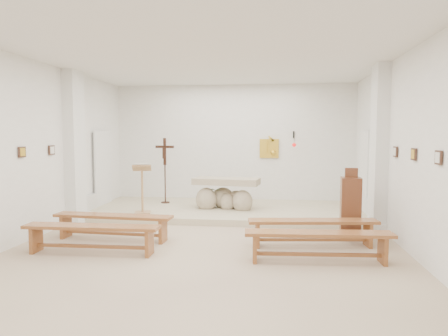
# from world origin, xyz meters

# --- Properties ---
(ground) EXTENTS (7.00, 10.00, 0.00)m
(ground) POSITION_xyz_m (0.00, 0.00, 0.00)
(ground) COLOR #CBB692
(ground) RESTS_ON ground
(wall_left) EXTENTS (0.02, 10.00, 3.50)m
(wall_left) POSITION_xyz_m (-3.49, 0.00, 1.75)
(wall_left) COLOR white
(wall_left) RESTS_ON ground
(wall_right) EXTENTS (0.02, 10.00, 3.50)m
(wall_right) POSITION_xyz_m (3.49, 0.00, 1.75)
(wall_right) COLOR white
(wall_right) RESTS_ON ground
(wall_back) EXTENTS (7.00, 0.02, 3.50)m
(wall_back) POSITION_xyz_m (0.00, 4.99, 1.75)
(wall_back) COLOR white
(wall_back) RESTS_ON ground
(ceiling) EXTENTS (7.00, 10.00, 0.02)m
(ceiling) POSITION_xyz_m (0.00, 0.00, 3.49)
(ceiling) COLOR silver
(ceiling) RESTS_ON wall_back
(sanctuary_platform) EXTENTS (6.98, 3.00, 0.15)m
(sanctuary_platform) POSITION_xyz_m (0.00, 3.50, 0.07)
(sanctuary_platform) COLOR beige
(sanctuary_platform) RESTS_ON ground
(pilaster_left) EXTENTS (0.26, 0.55, 3.50)m
(pilaster_left) POSITION_xyz_m (-3.37, 2.00, 1.75)
(pilaster_left) COLOR white
(pilaster_left) RESTS_ON ground
(pilaster_right) EXTENTS (0.26, 0.55, 3.50)m
(pilaster_right) POSITION_xyz_m (3.37, 2.00, 1.75)
(pilaster_right) COLOR white
(pilaster_right) RESTS_ON ground
(gold_wall_relief) EXTENTS (0.55, 0.04, 0.55)m
(gold_wall_relief) POSITION_xyz_m (1.05, 4.96, 1.65)
(gold_wall_relief) COLOR gold
(gold_wall_relief) RESTS_ON wall_back
(sanctuary_lamp) EXTENTS (0.11, 0.36, 0.44)m
(sanctuary_lamp) POSITION_xyz_m (1.75, 4.71, 1.81)
(sanctuary_lamp) COLOR black
(sanctuary_lamp) RESTS_ON wall_back
(station_frame_left_mid) EXTENTS (0.03, 0.20, 0.20)m
(station_frame_left_mid) POSITION_xyz_m (-3.47, 0.20, 1.72)
(station_frame_left_mid) COLOR #3E261B
(station_frame_left_mid) RESTS_ON wall_left
(station_frame_left_rear) EXTENTS (0.03, 0.20, 0.20)m
(station_frame_left_rear) POSITION_xyz_m (-3.47, 1.20, 1.72)
(station_frame_left_rear) COLOR #3E261B
(station_frame_left_rear) RESTS_ON wall_left
(station_frame_right_front) EXTENTS (0.03, 0.20, 0.20)m
(station_frame_right_front) POSITION_xyz_m (3.47, -0.80, 1.72)
(station_frame_right_front) COLOR #3E261B
(station_frame_right_front) RESTS_ON wall_right
(station_frame_right_mid) EXTENTS (0.03, 0.20, 0.20)m
(station_frame_right_mid) POSITION_xyz_m (3.47, 0.20, 1.72)
(station_frame_right_mid) COLOR #3E261B
(station_frame_right_mid) RESTS_ON wall_right
(station_frame_right_rear) EXTENTS (0.03, 0.20, 0.20)m
(station_frame_right_rear) POSITION_xyz_m (3.47, 1.20, 1.72)
(station_frame_right_rear) COLOR #3E261B
(station_frame_right_rear) RESTS_ON wall_right
(radiator_left) EXTENTS (0.10, 0.85, 0.52)m
(radiator_left) POSITION_xyz_m (-3.43, 2.70, 0.27)
(radiator_left) COLOR silver
(radiator_left) RESTS_ON ground
(radiator_right) EXTENTS (0.10, 0.85, 0.52)m
(radiator_right) POSITION_xyz_m (3.43, 2.70, 0.27)
(radiator_right) COLOR silver
(radiator_right) RESTS_ON ground
(altar) EXTENTS (1.75, 0.88, 0.86)m
(altar) POSITION_xyz_m (-0.04, 3.40, 0.48)
(altar) COLOR #B7AA8B
(altar) RESTS_ON sanctuary_platform
(lectern) EXTENTS (0.51, 0.46, 1.22)m
(lectern) POSITION_xyz_m (-1.94, 2.47, 0.75)
(lectern) COLOR tan
(lectern) RESTS_ON sanctuary_platform
(crucifix_stand) EXTENTS (0.54, 0.24, 1.81)m
(crucifix_stand) POSITION_xyz_m (-1.81, 4.04, 1.19)
(crucifix_stand) COLOR black
(crucifix_stand) RESTS_ON sanctuary_platform
(potted_plant) EXTENTS (0.60, 0.58, 0.52)m
(potted_plant) POSITION_xyz_m (-0.43, 3.48, 0.41)
(potted_plant) COLOR #2B4F1F
(potted_plant) RESTS_ON sanctuary_platform
(donation_pedestal) EXTENTS (0.40, 0.40, 1.40)m
(donation_pedestal) POSITION_xyz_m (2.68, 1.27, 0.62)
(donation_pedestal) COLOR brown
(donation_pedestal) RESTS_ON ground
(bench_left_front) EXTENTS (2.36, 0.51, 0.50)m
(bench_left_front) POSITION_xyz_m (-1.90, 0.61, 0.37)
(bench_left_front) COLOR brown
(bench_left_front) RESTS_ON ground
(bench_right_front) EXTENTS (2.37, 0.66, 0.50)m
(bench_right_front) POSITION_xyz_m (1.90, 0.61, 0.37)
(bench_right_front) COLOR brown
(bench_right_front) RESTS_ON ground
(bench_left_second) EXTENTS (2.35, 0.42, 0.50)m
(bench_left_second) POSITION_xyz_m (-1.90, -0.31, 0.37)
(bench_left_second) COLOR brown
(bench_left_second) RESTS_ON ground
(bench_right_second) EXTENTS (2.36, 0.53, 0.50)m
(bench_right_second) POSITION_xyz_m (1.90, -0.31, 0.37)
(bench_right_second) COLOR brown
(bench_right_second) RESTS_ON ground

